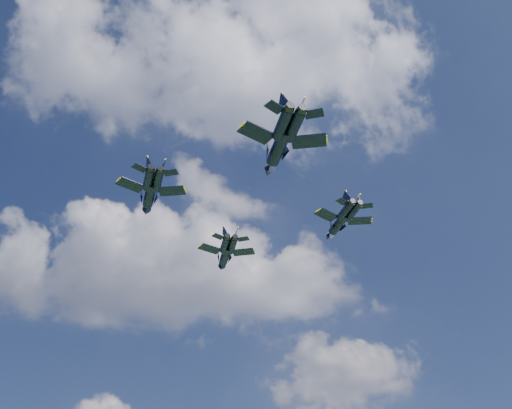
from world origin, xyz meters
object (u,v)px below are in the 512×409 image
at_px(jet_right, 338,224).
at_px(jet_slot, 278,148).
at_px(jet_left, 150,196).
at_px(jet_lead, 225,256).

xyz_separation_m(jet_right, jet_slot, (-11.14, -20.63, 0.17)).
bearing_deg(jet_left, jet_lead, 37.41).
xyz_separation_m(jet_lead, jet_left, (-12.20, -15.74, 2.74)).
bearing_deg(jet_right, jet_slot, -135.81).
bearing_deg(jet_right, jet_lead, 136.61).
bearing_deg(jet_lead, jet_slot, -84.46).
xyz_separation_m(jet_left, jet_right, (32.42, 5.91, -1.94)).
relative_size(jet_left, jet_right, 1.10).
height_order(jet_left, jet_slot, jet_left).
bearing_deg(jet_right, jet_left, 172.88).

